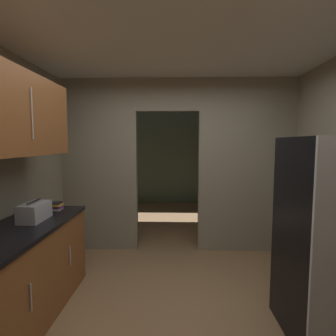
# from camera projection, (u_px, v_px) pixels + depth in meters

# --- Properties ---
(ground) EXTENTS (20.00, 20.00, 0.00)m
(ground) POSITION_uv_depth(u_px,v_px,m) (177.00, 326.00, 2.42)
(ground) COLOR #93704C
(kitchen_overhead_slab) EXTENTS (3.92, 7.59, 0.06)m
(kitchen_overhead_slab) POSITION_uv_depth(u_px,v_px,m) (178.00, 45.00, 2.71)
(kitchen_overhead_slab) COLOR silver
(kitchen_partition) EXTENTS (3.52, 0.12, 2.62)m
(kitchen_partition) POSITION_uv_depth(u_px,v_px,m) (179.00, 161.00, 4.08)
(kitchen_partition) COLOR gray
(kitchen_partition) RESTS_ON ground
(adjoining_room_shell) EXTENTS (3.52, 3.38, 2.62)m
(adjoining_room_shell) POSITION_uv_depth(u_px,v_px,m) (177.00, 158.00, 6.31)
(adjoining_room_shell) COLOR slate
(adjoining_room_shell) RESTS_ON ground
(refrigerator) EXTENTS (0.78, 0.80, 1.71)m
(refrigerator) POSITION_uv_depth(u_px,v_px,m) (336.00, 240.00, 2.22)
(refrigerator) COLOR black
(refrigerator) RESTS_ON ground
(lower_cabinet_run) EXTENTS (0.64, 1.73, 0.89)m
(lower_cabinet_run) POSITION_uv_depth(u_px,v_px,m) (20.00, 275.00, 2.44)
(lower_cabinet_run) COLOR brown
(lower_cabinet_run) RESTS_ON ground
(upper_cabinet_counterside) EXTENTS (0.36, 1.56, 0.74)m
(upper_cabinet_counterside) POSITION_uv_depth(u_px,v_px,m) (11.00, 114.00, 2.31)
(upper_cabinet_counterside) COLOR brown
(boombox) EXTENTS (0.21, 0.35, 0.20)m
(boombox) POSITION_uv_depth(u_px,v_px,m) (34.00, 212.00, 2.63)
(boombox) COLOR #B2B2B7
(boombox) RESTS_ON lower_cabinet_run
(book_stack) EXTENTS (0.15, 0.15, 0.09)m
(book_stack) POSITION_uv_depth(u_px,v_px,m) (57.00, 206.00, 3.05)
(book_stack) COLOR beige
(book_stack) RESTS_ON lower_cabinet_run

